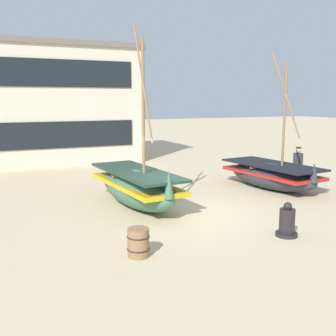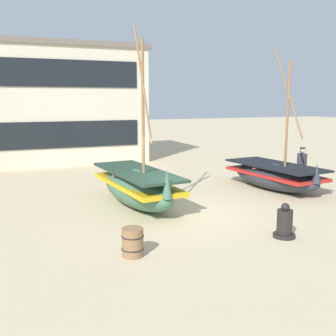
# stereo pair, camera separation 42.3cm
# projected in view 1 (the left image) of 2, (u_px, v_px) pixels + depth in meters

# --- Properties ---
(ground_plane) EXTENTS (120.00, 120.00, 0.00)m
(ground_plane) POSITION_uv_depth(u_px,v_px,m) (181.00, 215.00, 13.29)
(ground_plane) COLOR #CCB78E
(fishing_boat_near_left) EXTENTS (2.04, 4.96, 6.20)m
(fishing_boat_near_left) POSITION_uv_depth(u_px,v_px,m) (137.00, 186.00, 14.25)
(fishing_boat_near_left) COLOR #427056
(fishing_boat_near_left) RESTS_ON ground
(fishing_boat_centre_large) EXTENTS (2.32, 4.72, 5.67)m
(fishing_boat_centre_large) POSITION_uv_depth(u_px,v_px,m) (272.00, 175.00, 17.13)
(fishing_boat_centre_large) COLOR #2D333D
(fishing_boat_centre_large) RESTS_ON ground
(fisherman_by_hull) EXTENTS (0.32, 0.41, 1.68)m
(fisherman_by_hull) POSITION_uv_depth(u_px,v_px,m) (298.00, 166.00, 17.82)
(fisherman_by_hull) COLOR #33333D
(fisherman_by_hull) RESTS_ON ground
(capstan_winch) EXTENTS (0.61, 0.61, 0.96)m
(capstan_winch) POSITION_uv_depth(u_px,v_px,m) (287.00, 223.00, 11.16)
(capstan_winch) COLOR black
(capstan_winch) RESTS_ON ground
(wooden_barrel) EXTENTS (0.56, 0.56, 0.70)m
(wooden_barrel) POSITION_uv_depth(u_px,v_px,m) (138.00, 242.00, 9.71)
(wooden_barrel) COLOR olive
(wooden_barrel) RESTS_ON ground
(harbor_building_main) EXTENTS (9.88, 6.07, 6.91)m
(harbor_building_main) POSITION_uv_depth(u_px,v_px,m) (53.00, 104.00, 24.59)
(harbor_building_main) COLOR beige
(harbor_building_main) RESTS_ON ground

